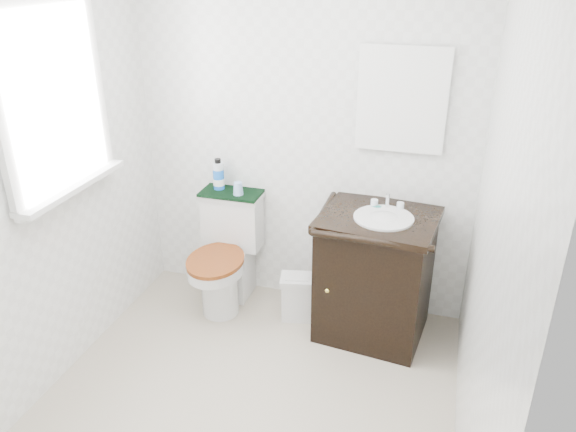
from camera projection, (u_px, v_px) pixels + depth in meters
The scene contains 14 objects.
floor at pixel (242, 410), 3.01m from camera, with size 2.40×2.40×0.00m, color #B7AA94.
wall_back at pixel (303, 132), 3.54m from camera, with size 2.40×2.40×0.00m, color white.
wall_front at pixel (61, 387), 1.46m from camera, with size 2.40×2.40×0.00m, color white.
wall_left at pixel (26, 180), 2.78m from camera, with size 2.40×2.40×0.00m, color white.
wall_right at pixel (492, 239), 2.21m from camera, with size 2.40×2.40×0.00m, color white.
window at pixel (51, 99), 2.84m from camera, with size 0.02×0.70×0.90m, color white.
mirror at pixel (402, 100), 3.26m from camera, with size 0.50×0.02×0.60m, color silver.
toilet at pixel (227, 258), 3.82m from camera, with size 0.41×0.63×0.76m.
vanity at pixel (375, 273), 3.46m from camera, with size 0.73×0.65×0.92m.
trash_bin at pixel (297, 297), 3.71m from camera, with size 0.25×0.21×0.31m.
towel at pixel (231, 193), 3.74m from camera, with size 0.40×0.22×0.02m, color black.
mouthwash_bottle at pixel (218, 175), 3.75m from camera, with size 0.07×0.07×0.21m.
cup at pixel (238, 188), 3.68m from camera, with size 0.07×0.07×0.09m, color #8BB0E4.
soap_bar at pixel (376, 207), 3.40m from camera, with size 0.07×0.05×0.02m, color #176F67.
Camera 1 is at (0.89, -2.11, 2.22)m, focal length 35.00 mm.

